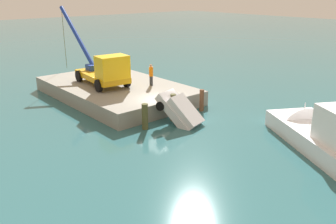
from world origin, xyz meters
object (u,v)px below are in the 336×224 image
Objects in this scene: crane_truck at (104,69)px; dock_worker at (151,75)px; moored_yacht at (325,143)px; salvaged_car at (184,116)px.

crane_truck is 3.96m from dock_worker.
moored_yacht reaches higher than dock_worker.
crane_truck reaches higher than dock_worker.
moored_yacht is (8.33, 3.56, -0.24)m from salvaged_car.
dock_worker is 6.84m from salvaged_car.
salvaged_car is at bearing 6.11° from crane_truck.
crane_truck is 0.77× the size of moored_yacht.
salvaged_car is at bearing -18.21° from dock_worker.
moored_yacht is at bearing 5.74° from dock_worker.
crane_truck reaches higher than salvaged_car.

